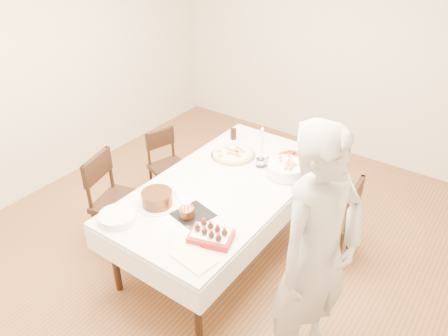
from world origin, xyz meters
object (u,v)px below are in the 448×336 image
Objects in this scene: strawberry_box at (211,236)px; layer_cake at (157,199)px; taper_candle at (261,147)px; dining_table at (224,218)px; birthday_cake at (187,209)px; pizza_pepperoni at (291,159)px; pizza_white at (233,154)px; chair_left_dessert at (121,203)px; person at (317,257)px; chair_right_savory at (331,217)px; chair_left_savory at (170,168)px; pasta_bowl at (286,169)px; cola_glass at (233,134)px.

layer_cake is at bearing 172.12° from strawberry_box.
taper_candle reaches higher than strawberry_box.
layer_cake is at bearing -115.45° from dining_table.
pizza_pepperoni is at bearing 78.12° from birthday_cake.
pizza_white is 0.56m from pizza_pepperoni.
taper_candle reaches higher than birthday_cake.
layer_cake is (-0.55, -1.25, 0.04)m from pizza_pepperoni.
chair_left_dessert is at bearing -123.70° from pizza_white.
person is 13.99× the size of birthday_cake.
chair_left_dessert is 1.15m from pizza_white.
birthday_cake is at bearing -76.20° from pizza_white.
chair_right_savory reaches higher than chair_left_savory.
chair_left_dessert is at bearing -150.31° from dining_table.
chair_right_savory reaches higher than strawberry_box.
chair_left_savory reaches higher than dining_table.
birthday_cake is (0.24, -0.99, 0.06)m from pizza_white.
chair_left_savory is at bearing 84.62° from person.
chair_left_dessert reaches higher than layer_cake.
cola_glass is at bearing 159.44° from pasta_bowl.
pizza_pepperoni is at bearing 92.50° from strawberry_box.
cola_glass is (-1.54, 1.30, -0.13)m from person.
cola_glass is (0.42, 1.22, 0.33)m from chair_left_dessert.
birthday_cake is at bearing -87.09° from dining_table.
taper_candle is at bearing -179.59° from pasta_bowl.
strawberry_box is at bearing 160.78° from chair_left_savory.
chair_right_savory is 0.65m from pizza_pepperoni.
chair_right_savory is 2.70× the size of strawberry_box.
pizza_white is at bearing 70.84° from person.
strawberry_box is at bearing -116.65° from chair_right_savory.
dining_table is at bearing -60.93° from cola_glass.
strawberry_box is at bearing -7.88° from layer_cake.
chair_left_dessert is at bearing 175.89° from birthday_cake.
cola_glass reaches higher than pizza_white.
chair_left_savory is 2.34m from person.
strawberry_box is (0.32, -0.11, -0.04)m from birthday_cake.
taper_candle is at bearing 70.06° from layer_cake.
pizza_pepperoni is at bearing 157.20° from chair_right_savory.
birthday_cake is (0.99, -0.88, 0.43)m from chair_left_savory.
pasta_bowl reaches higher than pizza_white.
cola_glass is at bearing 119.07° from dining_table.
pizza_white is 1.23m from strawberry_box.
chair_left_dessert is 0.50× the size of person.
pizza_pepperoni is (0.50, 0.24, 0.00)m from pizza_white.
pizza_pepperoni reaches higher than chair_left_savory.
dining_table is at bearing 92.91° from birthday_cake.
taper_candle reaches higher than pizza_white.
birthday_cake is at bearing 106.80° from person.
chair_right_savory is at bearing -18.08° from pizza_pepperoni.
person is 5.97× the size of strawberry_box.
pizza_white is 1.28× the size of pasta_bowl.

